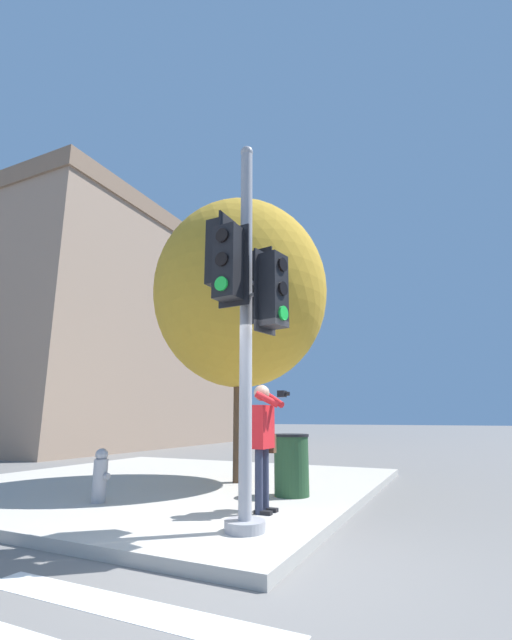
{
  "coord_description": "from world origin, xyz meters",
  "views": [
    {
      "loc": [
        -4.02,
        -2.06,
        1.39
      ],
      "look_at": [
        0.94,
        0.28,
        2.64
      ],
      "focal_mm": 24.0,
      "sensor_mm": 36.0,
      "label": 1
    }
  ],
  "objects_px": {
    "traffic_signal_pole": "(246,296)",
    "trash_bin": "(291,464)",
    "fire_hydrant": "(100,476)",
    "street_tree": "(241,293)",
    "person_photographer": "(263,434)"
  },
  "relations": [
    {
      "from": "fire_hydrant",
      "to": "person_photographer",
      "type": "bearing_deg",
      "value": -80.02
    },
    {
      "from": "street_tree",
      "to": "trash_bin",
      "type": "xyz_separation_m",
      "value": [
        -0.97,
        -1.47,
        -3.39
      ]
    },
    {
      "from": "traffic_signal_pole",
      "to": "trash_bin",
      "type": "height_order",
      "value": "traffic_signal_pole"
    },
    {
      "from": "traffic_signal_pole",
      "to": "street_tree",
      "type": "relative_size",
      "value": 0.82
    },
    {
      "from": "person_photographer",
      "to": "trash_bin",
      "type": "bearing_deg",
      "value": 3.66
    },
    {
      "from": "fire_hydrant",
      "to": "trash_bin",
      "type": "relative_size",
      "value": 0.8
    },
    {
      "from": "person_photographer",
      "to": "trash_bin",
      "type": "distance_m",
      "value": 1.42
    },
    {
      "from": "trash_bin",
      "to": "traffic_signal_pole",
      "type": "bearing_deg",
      "value": -172.48
    },
    {
      "from": "traffic_signal_pole",
      "to": "trash_bin",
      "type": "bearing_deg",
      "value": 7.52
    },
    {
      "from": "person_photographer",
      "to": "street_tree",
      "type": "xyz_separation_m",
      "value": [
        2.28,
        1.56,
        2.86
      ]
    },
    {
      "from": "traffic_signal_pole",
      "to": "street_tree",
      "type": "xyz_separation_m",
      "value": [
        3.29,
        1.78,
        1.14
      ]
    },
    {
      "from": "person_photographer",
      "to": "trash_bin",
      "type": "relative_size",
      "value": 1.74
    },
    {
      "from": "person_photographer",
      "to": "fire_hydrant",
      "type": "distance_m",
      "value": 2.64
    },
    {
      "from": "person_photographer",
      "to": "fire_hydrant",
      "type": "xyz_separation_m",
      "value": [
        -0.44,
        2.52,
        -0.63
      ]
    },
    {
      "from": "traffic_signal_pole",
      "to": "fire_hydrant",
      "type": "bearing_deg",
      "value": 78.46
    }
  ]
}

